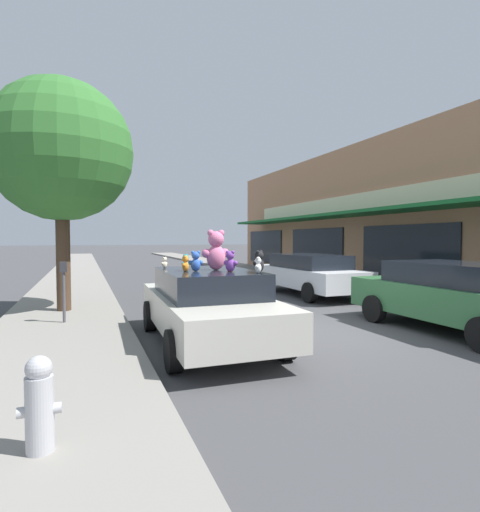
{
  "coord_description": "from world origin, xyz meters",
  "views": [
    {
      "loc": [
        -4.46,
        -6.91,
        1.88
      ],
      "look_at": [
        -0.69,
        2.73,
        1.44
      ],
      "focal_mm": 28.0,
      "sensor_mm": 36.0,
      "label": 1
    }
  ],
  "objects": [
    {
      "name": "plush_art_car",
      "position": [
        -2.41,
        -0.07,
        0.71
      ],
      "size": [
        2.04,
        4.45,
        1.32
      ],
      "rotation": [
        0.0,
        0.0,
        -0.03
      ],
      "color": "beige",
      "rests_on": "ground_plane"
    },
    {
      "name": "teddy_bear_cream",
      "position": [
        -3.03,
        0.73,
        1.43
      ],
      "size": [
        0.15,
        0.14,
        0.22
      ],
      "rotation": [
        0.0,
        0.0,
        3.79
      ],
      "color": "beige",
      "rests_on": "plush_art_car"
    },
    {
      "name": "teddy_bear_giant",
      "position": [
        -2.25,
        -0.07,
        1.67
      ],
      "size": [
        0.54,
        0.34,
        0.73
      ],
      "rotation": [
        0.0,
        0.0,
        3.22
      ],
      "color": "pink",
      "rests_on": "plush_art_car"
    },
    {
      "name": "teddy_bear_purple",
      "position": [
        -2.15,
        -0.54,
        1.5
      ],
      "size": [
        0.24,
        0.25,
        0.36
      ],
      "rotation": [
        0.0,
        0.0,
        2.29
      ],
      "color": "purple",
      "rests_on": "plush_art_car"
    },
    {
      "name": "teddy_bear_black",
      "position": [
        -1.75,
        -0.85,
        1.5
      ],
      "size": [
        0.27,
        0.24,
        0.37
      ],
      "rotation": [
        0.0,
        0.0,
        3.75
      ],
      "color": "black",
      "rests_on": "plush_art_car"
    },
    {
      "name": "fire_hydrant",
      "position": [
        -4.82,
        -3.34,
        0.54
      ],
      "size": [
        0.33,
        0.22,
        0.79
      ],
      "color": "#B2B2B7",
      "rests_on": "sidewalk_near"
    },
    {
      "name": "sidewalk_near",
      "position": [
        -4.91,
        0.0,
        0.07
      ],
      "size": [
        2.59,
        90.0,
        0.14
      ],
      "color": "gray",
      "rests_on": "ground_plane"
    },
    {
      "name": "parked_car_far_left",
      "position": [
        2.57,
        -1.01,
        0.75
      ],
      "size": [
        2.06,
        4.32,
        1.4
      ],
      "color": "#336B3D",
      "rests_on": "ground_plane"
    },
    {
      "name": "teddy_bear_white",
      "position": [
        -1.83,
        -0.98,
        1.45
      ],
      "size": [
        0.17,
        0.19,
        0.27
      ],
      "rotation": [
        0.0,
        0.0,
        4.08
      ],
      "color": "white",
      "rests_on": "plush_art_car"
    },
    {
      "name": "teddy_bear_blue",
      "position": [
        -2.67,
        -0.21,
        1.49
      ],
      "size": [
        0.27,
        0.18,
        0.36
      ],
      "rotation": [
        0.0,
        0.0,
        2.88
      ],
      "color": "blue",
      "rests_on": "plush_art_car"
    },
    {
      "name": "teddy_bear_orange",
      "position": [
        -2.85,
        -0.24,
        1.46
      ],
      "size": [
        0.17,
        0.2,
        0.28
      ],
      "rotation": [
        0.0,
        0.0,
        4.17
      ],
      "color": "orange",
      "rests_on": "plush_art_car"
    },
    {
      "name": "parking_meter",
      "position": [
        -4.87,
        2.13,
        0.95
      ],
      "size": [
        0.14,
        0.1,
        1.27
      ],
      "color": "#4C4C51",
      "rests_on": "sidewalk_near"
    },
    {
      "name": "teddy_bear_green",
      "position": [
        -1.89,
        0.15,
        1.44
      ],
      "size": [
        0.18,
        0.13,
        0.23
      ],
      "rotation": [
        0.0,
        0.0,
        2.73
      ],
      "color": "green",
      "rests_on": "plush_art_car"
    },
    {
      "name": "street_tree",
      "position": [
        -4.94,
        3.68,
        4.0
      ],
      "size": [
        3.39,
        3.39,
        5.57
      ],
      "color": "#473323",
      "rests_on": "sidewalk_near"
    },
    {
      "name": "teddy_bear_teal",
      "position": [
        -2.8,
        -0.01,
        1.46
      ],
      "size": [
        0.19,
        0.21,
        0.29
      ],
      "rotation": [
        0.0,
        0.0,
        4.04
      ],
      "color": "teal",
      "rests_on": "plush_art_car"
    },
    {
      "name": "ground_plane",
      "position": [
        0.0,
        0.0,
        0.0
      ],
      "size": [
        260.0,
        260.0,
        0.0
      ],
      "primitive_type": "plane",
      "color": "#424244"
    },
    {
      "name": "teddy_bear_red",
      "position": [
        -1.95,
        0.02,
        1.44
      ],
      "size": [
        0.18,
        0.14,
        0.24
      ],
      "rotation": [
        0.0,
        0.0,
        3.62
      ],
      "color": "red",
      "rests_on": "plush_art_car"
    },
    {
      "name": "parked_car_far_center",
      "position": [
        2.57,
        4.68,
        0.74
      ],
      "size": [
        1.94,
        4.69,
        1.37
      ],
      "color": "silver",
      "rests_on": "ground_plane"
    }
  ]
}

